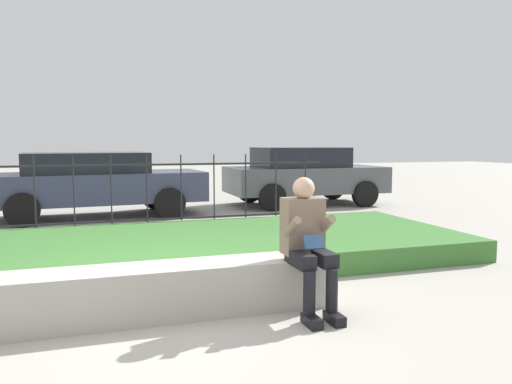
{
  "coord_description": "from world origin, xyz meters",
  "views": [
    {
      "loc": [
        -0.56,
        -4.53,
        1.61
      ],
      "look_at": [
        1.17,
        0.79,
        1.05
      ],
      "focal_mm": 35.0,
      "sensor_mm": 36.0,
      "label": 1
    }
  ],
  "objects": [
    {
      "name": "person_seated_reader",
      "position": [
        1.33,
        -0.29,
        0.7
      ],
      "size": [
        0.42,
        0.73,
        1.28
      ],
      "color": "black",
      "rests_on": "ground_plane"
    },
    {
      "name": "stone_bench",
      "position": [
        0.04,
        0.0,
        0.21
      ],
      "size": [
        3.07,
        0.5,
        0.48
      ],
      "color": "#ADA89E",
      "rests_on": "ground_plane"
    },
    {
      "name": "iron_fence",
      "position": [
        0.0,
        4.12,
        0.73
      ],
      "size": [
        7.07,
        0.03,
        1.4
      ],
      "color": "#232326",
      "rests_on": "ground_plane"
    },
    {
      "name": "ground_plane",
      "position": [
        0.0,
        0.0,
        0.0
      ],
      "size": [
        60.0,
        60.0,
        0.0
      ],
      "primitive_type": "plane",
      "color": "#A8A399"
    },
    {
      "name": "grass_berm",
      "position": [
        0.0,
        2.21,
        0.15
      ],
      "size": [
        9.07,
        3.02,
        0.3
      ],
      "color": "#3D7533",
      "rests_on": "ground_plane"
    },
    {
      "name": "car_parked_center",
      "position": [
        -0.57,
        6.7,
        0.75
      ],
      "size": [
        4.68,
        2.1,
        1.39
      ],
      "rotation": [
        0.0,
        0.0,
        0.07
      ],
      "color": "#383D56",
      "rests_on": "ground_plane"
    },
    {
      "name": "car_parked_right",
      "position": [
        4.59,
        7.28,
        0.78
      ],
      "size": [
        3.99,
        1.99,
        1.48
      ],
      "rotation": [
        0.0,
        0.0,
        0.0
      ],
      "color": "#4C5156",
      "rests_on": "ground_plane"
    }
  ]
}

